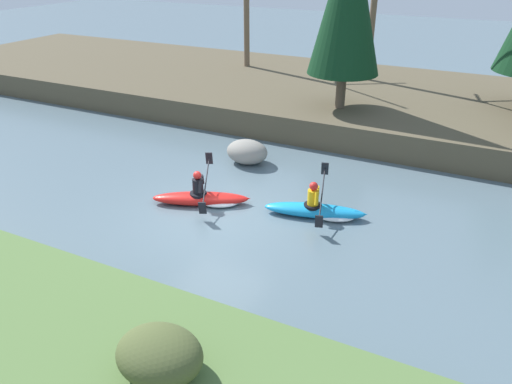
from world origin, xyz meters
The scene contains 7 objects.
ground_plane centered at (0.00, 0.00, 0.00)m, with size 90.00×90.00×0.00m, color slate.
riverbank_far centered at (0.00, 10.89, 0.51)m, with size 44.00×10.25×1.01m.
bare_tree_mid_upstream centered at (0.66, 12.70, 4.44)m, with size 4.00×3.95×7.29m.
shrub_clump_nearest centered at (2.42, -5.65, 1.04)m, with size 1.39×1.16×0.75m.
kayaker_lead centered at (2.51, 1.22, 0.20)m, with size 2.77×2.04×1.20m.
kayaker_middle centered at (-0.62, 0.47, 0.20)m, with size 2.70×1.95×1.20m.
boulder_midstream centered at (-0.90, 3.63, 0.40)m, with size 1.41×1.10×0.80m.
Camera 1 is at (6.23, -10.05, 6.59)m, focal length 35.00 mm.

